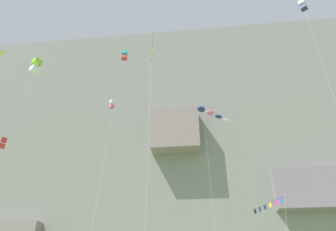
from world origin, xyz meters
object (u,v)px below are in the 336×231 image
(kite_box_low_left, at_px, (112,105))
(kite_banner_mid_right, at_px, (270,214))
(kite_banner_near_cliff, at_px, (152,54))
(kite_box_upper_mid, at_px, (124,56))
(kite_box_low_right, at_px, (3,143))
(kite_windsock_far_left, at_px, (209,113))
(kite_box_upper_right, at_px, (36,66))
(kite_box_high_left, at_px, (303,7))

(kite_box_low_left, bearing_deg, kite_banner_mid_right, -37.68)
(kite_banner_near_cliff, relative_size, kite_box_upper_mid, 0.83)
(kite_box_low_right, bearing_deg, kite_banner_near_cliff, -22.29)
(kite_box_low_left, xyz_separation_m, kite_windsock_far_left, (14.35, -9.94, -8.70))
(kite_banner_near_cliff, relative_size, kite_windsock_far_left, 1.47)
(kite_banner_near_cliff, height_order, kite_windsock_far_left, kite_banner_near_cliff)
(kite_windsock_far_left, bearing_deg, kite_box_upper_right, 171.85)
(kite_banner_near_cliff, xyz_separation_m, kite_box_high_left, (17.97, -2.81, 2.84))
(kite_windsock_far_left, distance_m, kite_box_upper_mid, 20.23)
(kite_box_high_left, bearing_deg, kite_windsock_far_left, 163.35)
(kite_banner_mid_right, height_order, kite_box_upper_mid, kite_box_upper_mid)
(kite_box_upper_right, xyz_separation_m, kite_box_high_left, (35.96, -6.96, -0.45))
(kite_banner_near_cliff, height_order, kite_box_upper_right, kite_box_upper_right)
(kite_box_upper_right, distance_m, kite_box_high_left, 36.63)
(kite_box_upper_right, relative_size, kite_box_low_left, 1.12)
(kite_box_upper_right, height_order, kite_box_upper_mid, kite_box_upper_mid)
(kite_box_upper_mid, bearing_deg, kite_box_high_left, -22.04)
(kite_box_upper_right, bearing_deg, kite_windsock_far_left, -8.15)
(kite_banner_mid_right, xyz_separation_m, kite_windsock_far_left, (-3.68, 3.98, 11.81))
(kite_box_upper_mid, bearing_deg, kite_windsock_far_left, -26.88)
(kite_box_upper_right, xyz_separation_m, kite_banner_mid_right, (28.05, -7.47, -23.81))
(kite_banner_near_cliff, xyz_separation_m, kite_box_low_right, (-23.49, 9.63, -6.32))
(kite_banner_near_cliff, height_order, kite_box_low_right, kite_banner_near_cliff)
(kite_banner_near_cliff, xyz_separation_m, kite_box_upper_mid, (-5.63, 6.75, 6.39))
(kite_box_high_left, bearing_deg, kite_box_low_right, 163.30)
(kite_box_low_right, height_order, kite_windsock_far_left, kite_box_low_right)
(kite_banner_near_cliff, height_order, kite_box_high_left, kite_box_high_left)
(kite_box_low_right, xyz_separation_m, kite_box_high_left, (41.46, -12.44, 9.16))
(kite_banner_near_cliff, distance_m, kite_windsock_far_left, 10.82)
(kite_box_low_left, relative_size, kite_box_high_left, 0.91)
(kite_banner_mid_right, distance_m, kite_box_low_right, 38.66)
(kite_box_low_left, bearing_deg, kite_box_upper_mid, -58.70)
(kite_box_upper_mid, bearing_deg, kite_banner_near_cliff, -50.16)
(kite_banner_mid_right, bearing_deg, kite_banner_near_cliff, 161.72)
(kite_box_low_right, xyz_separation_m, kite_box_low_left, (15.52, 0.97, 6.30))
(kite_box_low_left, distance_m, kite_box_high_left, 29.34)
(kite_banner_mid_right, bearing_deg, kite_box_low_left, 142.32)
(kite_box_low_right, xyz_separation_m, kite_box_upper_mid, (17.86, -2.88, 12.70))
(kite_banner_mid_right, xyz_separation_m, kite_box_upper_mid, (-15.68, 10.07, 26.91))
(kite_banner_near_cliff, xyz_separation_m, kite_windsock_far_left, (6.38, 0.66, -8.72))
(kite_banner_near_cliff, height_order, kite_box_low_left, kite_banner_near_cliff)
(kite_box_high_left, bearing_deg, kite_banner_mid_right, -176.29)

